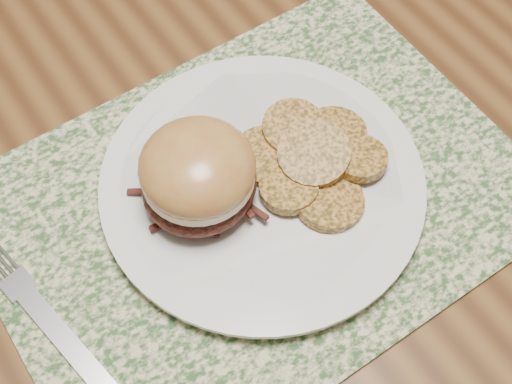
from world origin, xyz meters
TOP-DOWN VIEW (x-y plane):
  - dining_table at (0.00, 0.00)m, footprint 1.50×0.90m
  - placemat at (0.13, -0.04)m, footprint 0.45×0.33m
  - dinner_plate at (0.14, -0.03)m, footprint 0.26×0.26m
  - pork_sandwich at (0.09, -0.02)m, footprint 0.12×0.12m
  - roasted_potatoes at (0.19, -0.04)m, footprint 0.13×0.14m
  - fork at (-0.06, -0.05)m, footprint 0.05×0.20m

SIDE VIEW (x-z plane):
  - dining_table at x=0.00m, z-range 0.30..1.05m
  - placemat at x=0.13m, z-range 0.75..0.75m
  - fork at x=-0.06m, z-range 0.75..0.76m
  - dinner_plate at x=0.14m, z-range 0.75..0.77m
  - roasted_potatoes at x=0.19m, z-range 0.76..0.80m
  - pork_sandwich at x=0.09m, z-range 0.77..0.84m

